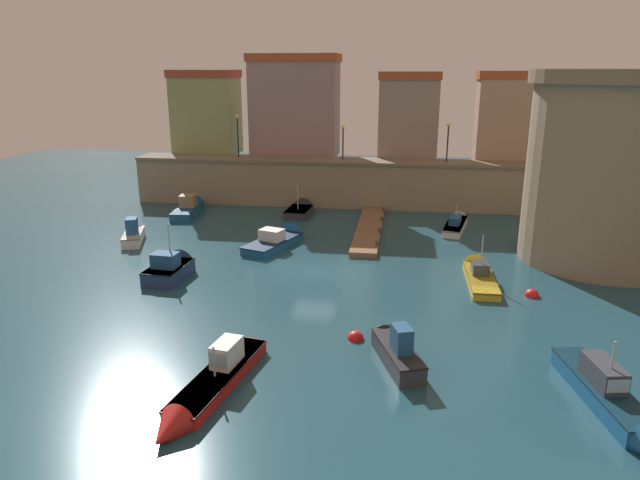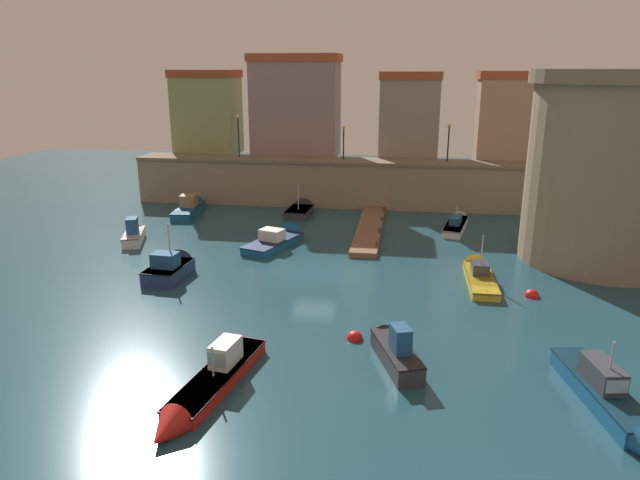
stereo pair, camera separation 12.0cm
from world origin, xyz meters
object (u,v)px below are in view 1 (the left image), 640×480
at_px(moored_boat_6, 457,222).
at_px(moored_boat_8, 613,400).
at_px(quay_lamp_0, 238,129).
at_px(moored_boat_3, 282,238).
at_px(moored_boat_5, 478,271).
at_px(moored_boat_10, 134,233).
at_px(moored_boat_2, 191,206).
at_px(mooring_buoy_0, 532,296).
at_px(mooring_buoy_1, 356,339).
at_px(moored_boat_1, 207,387).
at_px(quay_lamp_1, 343,136).
at_px(quay_lamp_2, 448,136).
at_px(moored_boat_7, 301,209).
at_px(moored_boat_4, 394,347).
at_px(fortress_tower, 610,168).
at_px(moored_boat_0, 173,267).

height_order(moored_boat_6, moored_boat_8, moored_boat_8).
height_order(quay_lamp_0, moored_boat_3, quay_lamp_0).
bearing_deg(moored_boat_6, moored_boat_5, -166.56).
bearing_deg(moored_boat_10, moored_boat_2, -24.60).
xyz_separation_m(mooring_buoy_0, mooring_buoy_1, (-8.88, -6.43, 0.00)).
bearing_deg(moored_boat_1, moored_boat_5, 151.73).
distance_m(moored_boat_5, mooring_buoy_1, 11.13).
height_order(quay_lamp_1, moored_boat_6, quay_lamp_1).
distance_m(quay_lamp_2, moored_boat_7, 13.77).
bearing_deg(quay_lamp_0, moored_boat_2, -125.57).
bearing_deg(moored_boat_6, moored_boat_4, -179.46).
bearing_deg(moored_boat_5, moored_boat_10, 79.70).
relative_size(moored_boat_6, moored_boat_8, 0.94).
relative_size(moored_boat_3, moored_boat_8, 0.93).
distance_m(fortress_tower, moored_boat_8, 19.15).
bearing_deg(mooring_buoy_0, moored_boat_1, -139.33).
bearing_deg(mooring_buoy_1, moored_boat_7, 106.17).
relative_size(quay_lamp_1, moored_boat_6, 0.43).
bearing_deg(moored_boat_7, moored_boat_10, 135.69).
xyz_separation_m(moored_boat_1, moored_boat_5, (11.37, 14.63, -0.07)).
relative_size(quay_lamp_2, mooring_buoy_0, 4.19).
bearing_deg(mooring_buoy_0, moored_boat_8, -87.08).
xyz_separation_m(fortress_tower, quay_lamp_0, (-26.99, 12.81, 0.64)).
bearing_deg(moored_boat_4, moored_boat_2, 17.29).
distance_m(quay_lamp_1, moored_boat_6, 12.57).
distance_m(moored_boat_6, moored_boat_8, 24.84).
xyz_separation_m(quay_lamp_2, moored_boat_8, (4.07, -30.57, -5.75)).
xyz_separation_m(moored_boat_6, moored_boat_8, (3.42, -24.61, 0.14)).
relative_size(quay_lamp_2, moored_boat_0, 0.77).
height_order(fortress_tower, moored_boat_4, fortress_tower).
bearing_deg(moored_boat_10, moored_boat_3, -103.68).
distance_m(moored_boat_1, moored_boat_5, 18.54).
bearing_deg(quay_lamp_1, moored_boat_3, -103.49).
distance_m(moored_boat_5, mooring_buoy_0, 3.70).
xyz_separation_m(moored_boat_0, moored_boat_8, (20.73, -11.11, -0.04)).
bearing_deg(moored_boat_4, moored_boat_0, 37.84).
xyz_separation_m(moored_boat_2, moored_boat_3, (9.53, -7.76, -0.10)).
xyz_separation_m(moored_boat_5, mooring_buoy_0, (2.52, -2.70, -0.30)).
bearing_deg(moored_boat_3, quay_lamp_1, 5.53).
bearing_deg(moored_boat_1, moored_boat_0, -143.10).
bearing_deg(quay_lamp_2, fortress_tower, -55.49).
bearing_deg(quay_lamp_2, moored_boat_0, -130.56).
relative_size(moored_boat_2, mooring_buoy_1, 9.14).
bearing_deg(fortress_tower, quay_lamp_1, 144.02).
distance_m(moored_boat_10, mooring_buoy_0, 26.58).
bearing_deg(moored_boat_8, moored_boat_7, -160.03).
xyz_separation_m(fortress_tower, moored_boat_2, (-30.08, 8.49, -5.42)).
bearing_deg(mooring_buoy_0, moored_boat_4, -131.48).
bearing_deg(quay_lamp_2, mooring_buoy_1, -101.61).
relative_size(fortress_tower, quay_lamp_2, 3.59).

